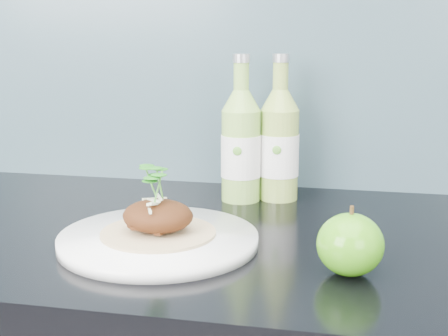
{
  "coord_description": "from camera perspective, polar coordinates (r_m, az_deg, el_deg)",
  "views": [
    {
      "loc": [
        0.14,
        0.83,
        1.19
      ],
      "look_at": [
        -0.04,
        1.67,
        1.0
      ],
      "focal_mm": 50.0,
      "sensor_mm": 36.0,
      "label": 1
    }
  ],
  "objects": [
    {
      "name": "cider_bottle_right",
      "position": [
        1.08,
        5.07,
        2.09
      ],
      "size": [
        0.08,
        0.08,
        0.25
      ],
      "rotation": [
        0.0,
        0.0,
        0.15
      ],
      "color": "#91B049",
      "rests_on": "kitchen_counter"
    },
    {
      "name": "green_apple",
      "position": [
        0.77,
        11.47,
        -6.88
      ],
      "size": [
        0.08,
        0.08,
        0.09
      ],
      "rotation": [
        0.0,
        0.0,
        0.02
      ],
      "color": "#399510",
      "rests_on": "kitchen_counter"
    },
    {
      "name": "pork_taco",
      "position": [
        0.86,
        -6.07,
        -4.21
      ],
      "size": [
        0.16,
        0.16,
        0.1
      ],
      "color": "tan",
      "rests_on": "dinner_plate"
    },
    {
      "name": "dinner_plate",
      "position": [
        0.87,
        -6.01,
        -6.53
      ],
      "size": [
        0.28,
        0.28,
        0.02
      ],
      "color": "white",
      "rests_on": "kitchen_counter"
    },
    {
      "name": "cider_bottle_left",
      "position": [
        1.07,
        1.56,
        2.02
      ],
      "size": [
        0.08,
        0.08,
        0.25
      ],
      "rotation": [
        0.0,
        0.0,
        -0.2
      ],
      "color": "#8ABF4F",
      "rests_on": "kitchen_counter"
    }
  ]
}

